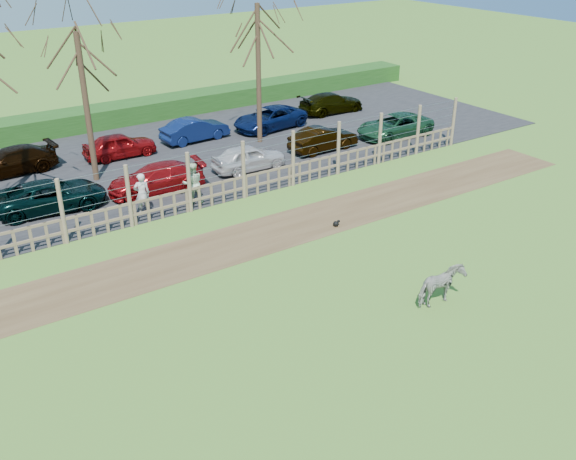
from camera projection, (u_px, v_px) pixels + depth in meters
ground at (306, 299)px, 19.93m from camera, size 120.00×120.00×0.00m
dirt_strip at (234, 244)px, 23.28m from camera, size 34.00×2.80×0.01m
asphalt at (130, 165)px, 30.71m from camera, size 44.00×13.00×0.04m
hedge at (82, 120)px, 35.69m from camera, size 46.00×2.00×1.10m
fence at (190, 193)px, 25.53m from camera, size 30.16×0.16×2.50m
tree_mid at (82, 72)px, 26.84m from camera, size 4.80×4.80×6.83m
tree_right at (258, 40)px, 31.59m from camera, size 4.80×4.80×7.35m
zebra at (441, 286)px, 19.37m from camera, size 1.52×0.71×1.27m
visitor_a at (142, 194)px, 25.18m from camera, size 0.69×0.52×1.72m
visitor_b at (193, 183)px, 26.22m from camera, size 0.97×0.84×1.72m
crow at (336, 224)px, 24.56m from camera, size 0.30×0.22×0.24m
car_2 at (51, 196)px, 25.71m from camera, size 4.50×2.43×1.20m
car_3 at (156, 179)px, 27.40m from camera, size 4.32×2.22×1.20m
car_4 at (249, 157)px, 29.81m from camera, size 3.57×1.53×1.20m
car_5 at (323, 139)px, 32.35m from camera, size 3.68×1.39×1.20m
car_6 at (395, 126)px, 34.40m from camera, size 4.37×2.11×1.20m
car_9 at (11, 161)px, 29.34m from camera, size 4.24×1.95×1.20m
car_10 at (120, 145)px, 31.42m from camera, size 3.54×1.47×1.20m
car_11 at (195, 130)px, 33.76m from camera, size 3.72×1.51×1.20m
car_12 at (270, 118)px, 35.68m from camera, size 4.54×2.53×1.20m
car_13 at (331, 103)px, 38.69m from camera, size 4.18×1.79×1.20m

